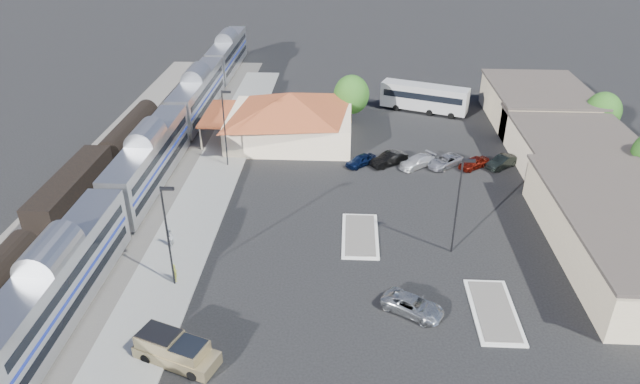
{
  "coord_description": "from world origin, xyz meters",
  "views": [
    {
      "loc": [
        2.62,
        -42.16,
        28.58
      ],
      "look_at": [
        0.15,
        5.19,
        2.8
      ],
      "focal_mm": 32.0,
      "sensor_mm": 36.0,
      "label": 1
    }
  ],
  "objects_px": {
    "suv": "(413,305)",
    "coach_bus": "(424,97)",
    "pickup_truck": "(176,351)",
    "station_depot": "(290,116)"
  },
  "relations": [
    {
      "from": "station_depot",
      "to": "suv",
      "type": "height_order",
      "value": "station_depot"
    },
    {
      "from": "suv",
      "to": "coach_bus",
      "type": "xyz_separation_m",
      "value": [
        5.39,
        43.27,
        1.57
      ]
    },
    {
      "from": "coach_bus",
      "to": "pickup_truck",
      "type": "bearing_deg",
      "value": 176.75
    },
    {
      "from": "station_depot",
      "to": "pickup_truck",
      "type": "distance_m",
      "value": 38.49
    },
    {
      "from": "coach_bus",
      "to": "station_depot",
      "type": "bearing_deg",
      "value": 142.14
    },
    {
      "from": "station_depot",
      "to": "suv",
      "type": "distance_m",
      "value": 34.73
    },
    {
      "from": "pickup_truck",
      "to": "suv",
      "type": "height_order",
      "value": "pickup_truck"
    },
    {
      "from": "pickup_truck",
      "to": "coach_bus",
      "type": "bearing_deg",
      "value": -3.49
    },
    {
      "from": "suv",
      "to": "coach_bus",
      "type": "distance_m",
      "value": 43.63
    },
    {
      "from": "suv",
      "to": "coach_bus",
      "type": "relative_size",
      "value": 0.39
    }
  ]
}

